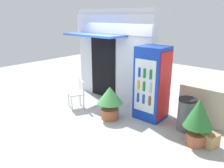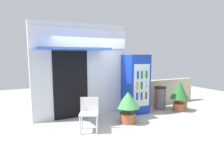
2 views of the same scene
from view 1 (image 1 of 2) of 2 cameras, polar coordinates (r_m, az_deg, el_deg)
ground at (r=6.60m, az=-5.14°, el=-7.39°), size 16.00×16.00×0.00m
storefront_building at (r=7.37m, az=0.34°, el=7.78°), size 3.03×1.11×2.94m
drink_cooler at (r=6.06m, az=10.13°, el=0.15°), size 0.78×0.73×1.98m
plastic_chair at (r=6.83m, az=-8.64°, el=-1.87°), size 0.61×0.58×0.87m
potted_plant_near_shop at (r=6.04m, az=-0.55°, el=-3.91°), size 0.69×0.69×0.92m
potted_plant_curbside at (r=5.14m, az=21.13°, el=-7.84°), size 0.62×0.62×1.08m
trash_bin at (r=5.80m, az=18.38°, el=-7.33°), size 0.42×0.42×0.83m
cardboard_box at (r=5.44m, az=23.30°, el=-12.79°), size 0.45×0.41×0.30m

